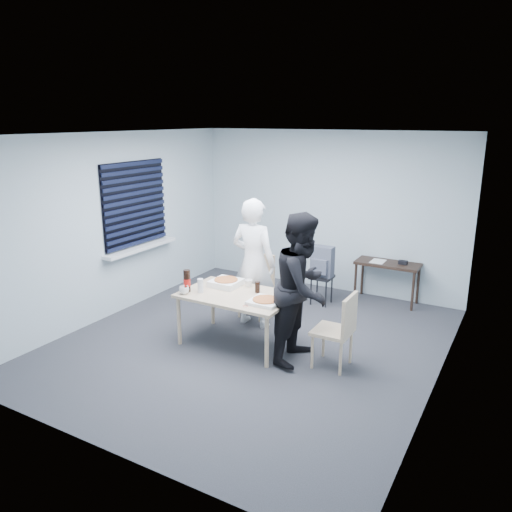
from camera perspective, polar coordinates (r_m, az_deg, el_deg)
The scene contains 19 objects.
room at distance 7.64m, azimuth -13.45°, elevation 5.00°, with size 5.00×5.00×5.00m.
dining_table at distance 6.24m, azimuth -2.20°, elevation -4.87°, with size 1.37×0.87×0.67m.
chair_far at distance 7.21m, azimuth 0.25°, elevation -2.80°, with size 0.42×0.42×0.89m.
chair_right at distance 5.76m, azimuth 9.58°, elevation -7.90°, with size 0.42×0.42×0.89m.
person_white at distance 6.74m, azimuth -0.28°, elevation -0.79°, with size 0.65×0.42×1.77m, color white.
person_black at distance 5.79m, azimuth 5.36°, elevation -3.65°, with size 0.86×0.47×1.77m, color black.
side_table at distance 7.92m, azimuth 14.81°, elevation -1.27°, with size 0.96×0.43×0.64m.
stool at distance 7.72m, azimuth 7.51°, elevation -3.05°, with size 0.32×0.32×0.45m.
backpack at distance 7.61m, azimuth 7.56°, elevation -0.67°, with size 0.33×0.24×0.47m.
pizza_box_a at distance 6.50m, azimuth -3.44°, elevation -3.04°, with size 0.36×0.36×0.09m.
pizza_box_b at distance 5.91m, azimuth 1.08°, elevation -5.17°, with size 0.36×0.36×0.05m.
mug_a at distance 6.26m, azimuth -8.22°, elevation -3.89°, with size 0.12×0.12×0.10m, color white.
mug_b at distance 6.46m, azimuth -0.83°, elevation -3.12°, with size 0.10×0.10×0.09m, color white.
cola_glass at distance 6.23m, azimuth 0.16°, elevation -3.58°, with size 0.06×0.06×0.14m, color black.
soda_bottle at distance 6.31m, azimuth -7.89°, elevation -2.88°, with size 0.09×0.09×0.28m.
plastic_cups at distance 6.27m, azimuth -6.37°, elevation -3.39°, with size 0.07×0.07×0.18m, color silver.
rubber_band at distance 5.81m, azimuth -1.23°, elevation -5.76°, with size 0.06×0.06×0.00m, color red.
papers at distance 7.91m, azimuth 13.77°, elevation -0.59°, with size 0.20×0.28×0.00m, color white.
black_box at distance 7.86m, azimuth 16.44°, elevation -0.71°, with size 0.13×0.09×0.05m, color black.
Camera 1 is at (2.94, -5.09, 2.78)m, focal length 35.00 mm.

